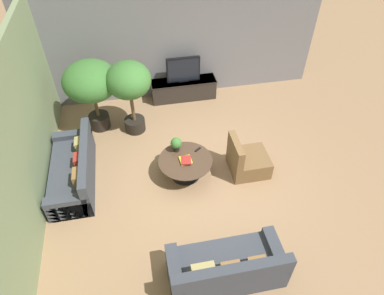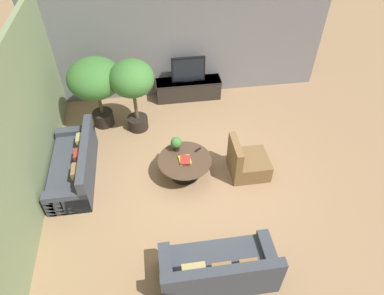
{
  "view_description": "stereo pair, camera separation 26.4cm",
  "coord_description": "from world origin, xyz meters",
  "px_view_note": "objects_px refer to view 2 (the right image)",
  "views": [
    {
      "loc": [
        -1.2,
        -4.76,
        5.51
      ],
      "look_at": [
        -0.19,
        0.35,
        0.55
      ],
      "focal_mm": 32.0,
      "sensor_mm": 36.0,
      "label": 1
    },
    {
      "loc": [
        -0.94,
        -4.81,
        5.51
      ],
      "look_at": [
        -0.19,
        0.35,
        0.55
      ],
      "focal_mm": 32.0,
      "sensor_mm": 36.0,
      "label": 2
    }
  ],
  "objects_px": {
    "couch_by_wall": "(75,166)",
    "potted_plant_tabletop": "(176,143)",
    "coffee_table": "(185,164)",
    "media_console": "(188,89)",
    "potted_palm_corner": "(132,83)",
    "couch_near_entry": "(218,270)",
    "television": "(188,70)",
    "potted_palm_tall": "(95,81)",
    "armchair_wicker": "(247,163)"
  },
  "relations": [
    {
      "from": "potted_palm_tall",
      "to": "couch_by_wall",
      "type": "bearing_deg",
      "value": -106.33
    },
    {
      "from": "television",
      "to": "couch_near_entry",
      "type": "xyz_separation_m",
      "value": [
        -0.23,
        -5.2,
        -0.59
      ]
    },
    {
      "from": "television",
      "to": "armchair_wicker",
      "type": "xyz_separation_m",
      "value": [
        0.85,
        -2.93,
        -0.6
      ]
    },
    {
      "from": "television",
      "to": "potted_palm_corner",
      "type": "xyz_separation_m",
      "value": [
        -1.41,
        -1.1,
        0.44
      ]
    },
    {
      "from": "couch_by_wall",
      "to": "potted_palm_tall",
      "type": "bearing_deg",
      "value": 163.67
    },
    {
      "from": "armchair_wicker",
      "to": "couch_near_entry",
      "type": "bearing_deg",
      "value": 154.67
    },
    {
      "from": "coffee_table",
      "to": "couch_near_entry",
      "type": "xyz_separation_m",
      "value": [
        0.24,
        -2.37,
        -0.04
      ]
    },
    {
      "from": "coffee_table",
      "to": "potted_plant_tabletop",
      "type": "bearing_deg",
      "value": 112.87
    },
    {
      "from": "media_console",
      "to": "coffee_table",
      "type": "height_order",
      "value": "media_console"
    },
    {
      "from": "media_console",
      "to": "potted_palm_corner",
      "type": "height_order",
      "value": "potted_palm_corner"
    },
    {
      "from": "potted_plant_tabletop",
      "to": "media_console",
      "type": "bearing_deg",
      "value": 76.59
    },
    {
      "from": "armchair_wicker",
      "to": "potted_palm_tall",
      "type": "height_order",
      "value": "potted_palm_tall"
    },
    {
      "from": "couch_by_wall",
      "to": "potted_palm_corner",
      "type": "distance_m",
      "value": 2.21
    },
    {
      "from": "couch_near_entry",
      "to": "potted_palm_tall",
      "type": "xyz_separation_m",
      "value": [
        -2.03,
        4.38,
        0.97
      ]
    },
    {
      "from": "couch_near_entry",
      "to": "media_console",
      "type": "bearing_deg",
      "value": -92.48
    },
    {
      "from": "couch_by_wall",
      "to": "television",
      "type": "bearing_deg",
      "value": 132.51
    },
    {
      "from": "couch_by_wall",
      "to": "potted_plant_tabletop",
      "type": "xyz_separation_m",
      "value": [
        2.15,
        0.01,
        0.36
      ]
    },
    {
      "from": "coffee_table",
      "to": "potted_plant_tabletop",
      "type": "xyz_separation_m",
      "value": [
        -0.13,
        0.32,
        0.32
      ]
    },
    {
      "from": "couch_by_wall",
      "to": "potted_palm_tall",
      "type": "distance_m",
      "value": 2.02
    },
    {
      "from": "couch_near_entry",
      "to": "potted_plant_tabletop",
      "type": "xyz_separation_m",
      "value": [
        -0.37,
        2.69,
        0.36
      ]
    },
    {
      "from": "coffee_table",
      "to": "couch_by_wall",
      "type": "height_order",
      "value": "couch_by_wall"
    },
    {
      "from": "couch_near_entry",
      "to": "armchair_wicker",
      "type": "bearing_deg",
      "value": -115.33
    },
    {
      "from": "couch_by_wall",
      "to": "potted_plant_tabletop",
      "type": "relative_size",
      "value": 6.25
    },
    {
      "from": "coffee_table",
      "to": "potted_plant_tabletop",
      "type": "distance_m",
      "value": 0.48
    },
    {
      "from": "coffee_table",
      "to": "potted_palm_corner",
      "type": "distance_m",
      "value": 2.2
    },
    {
      "from": "potted_palm_tall",
      "to": "armchair_wicker",
      "type": "bearing_deg",
      "value": -34.27
    },
    {
      "from": "couch_near_entry",
      "to": "armchair_wicker",
      "type": "distance_m",
      "value": 2.51
    },
    {
      "from": "potted_palm_tall",
      "to": "potted_palm_corner",
      "type": "distance_m",
      "value": 0.89
    },
    {
      "from": "television",
      "to": "couch_by_wall",
      "type": "relative_size",
      "value": 0.43
    },
    {
      "from": "media_console",
      "to": "television",
      "type": "distance_m",
      "value": 0.59
    },
    {
      "from": "potted_palm_corner",
      "to": "potted_plant_tabletop",
      "type": "xyz_separation_m",
      "value": [
        0.81,
        -1.41,
        -0.66
      ]
    },
    {
      "from": "media_console",
      "to": "potted_plant_tabletop",
      "type": "xyz_separation_m",
      "value": [
        -0.6,
        -2.51,
        0.37
      ]
    },
    {
      "from": "television",
      "to": "potted_plant_tabletop",
      "type": "distance_m",
      "value": 2.59
    },
    {
      "from": "television",
      "to": "potted_palm_corner",
      "type": "relative_size",
      "value": 0.48
    },
    {
      "from": "armchair_wicker",
      "to": "potted_plant_tabletop",
      "type": "xyz_separation_m",
      "value": [
        -1.45,
        0.42,
        0.38
      ]
    },
    {
      "from": "media_console",
      "to": "couch_near_entry",
      "type": "distance_m",
      "value": 5.21
    },
    {
      "from": "couch_by_wall",
      "to": "potted_palm_corner",
      "type": "xyz_separation_m",
      "value": [
        1.34,
        1.42,
        1.03
      ]
    },
    {
      "from": "media_console",
      "to": "potted_palm_corner",
      "type": "xyz_separation_m",
      "value": [
        -1.41,
        -1.1,
        1.03
      ]
    },
    {
      "from": "media_console",
      "to": "coffee_table",
      "type": "relative_size",
      "value": 1.56
    },
    {
      "from": "couch_by_wall",
      "to": "potted_palm_corner",
      "type": "relative_size",
      "value": 1.12
    },
    {
      "from": "armchair_wicker",
      "to": "potted_plant_tabletop",
      "type": "bearing_deg",
      "value": 73.73
    },
    {
      "from": "television",
      "to": "potted_palm_tall",
      "type": "bearing_deg",
      "value": -160.01
    },
    {
      "from": "potted_palm_corner",
      "to": "potted_plant_tabletop",
      "type": "height_order",
      "value": "potted_palm_corner"
    },
    {
      "from": "couch_by_wall",
      "to": "armchair_wicker",
      "type": "distance_m",
      "value": 3.62
    },
    {
      "from": "couch_by_wall",
      "to": "potted_palm_tall",
      "type": "xyz_separation_m",
      "value": [
        0.5,
        1.7,
        0.97
      ]
    },
    {
      "from": "couch_near_entry",
      "to": "potted_plant_tabletop",
      "type": "bearing_deg",
      "value": -82.11
    },
    {
      "from": "couch_near_entry",
      "to": "potted_palm_corner",
      "type": "relative_size",
      "value": 1.02
    },
    {
      "from": "media_console",
      "to": "television",
      "type": "bearing_deg",
      "value": -90.0
    },
    {
      "from": "television",
      "to": "coffee_table",
      "type": "xyz_separation_m",
      "value": [
        -0.46,
        -2.83,
        -0.55
      ]
    },
    {
      "from": "couch_by_wall",
      "to": "armchair_wicker",
      "type": "bearing_deg",
      "value": 83.5
    }
  ]
}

